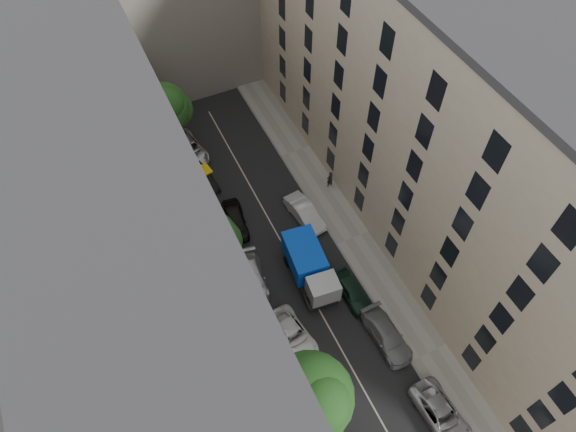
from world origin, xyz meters
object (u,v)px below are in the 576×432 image
car_left_4 (235,220)px  tree_far (166,109)px  car_right_1 (387,336)px  pedestrian (330,179)px  tarp_truck (309,266)px  car_right_3 (305,213)px  car_left_6 (189,148)px  tree_mid (208,245)px  car_right_0 (441,414)px  car_right_2 (352,291)px  tree_near (312,398)px  lamp_post (298,370)px  car_left_5 (204,178)px  car_left_3 (252,277)px  car_left_2 (293,334)px

car_left_4 → tree_far: 11.43m
car_right_1 → pedestrian: pedestrian is taller
tarp_truck → car_right_3: 5.78m
tarp_truck → car_right_3: tarp_truck is taller
car_left_6 → tree_mid: 15.75m
car_left_4 → car_right_3: size_ratio=0.97×
car_right_0 → tree_mid: tree_mid is taller
car_left_6 → tree_far: 4.88m
car_right_2 → tree_near: bearing=-137.8°
car_left_4 → pedestrian: (9.20, 0.43, 0.28)m
tarp_truck → lamp_post: 9.50m
car_right_2 → lamp_post: (-7.00, -4.85, 3.41)m
car_right_2 → lamp_post: 9.18m
car_left_5 → car_right_3: bearing=-58.9°
tree_mid → tree_far: size_ratio=1.11×
car_left_3 → tree_mid: tree_mid is taller
car_left_5 → lamp_post: 20.75m
car_right_0 → tree_mid: bearing=120.1°
car_left_2 → car_left_3: 5.66m
car_right_3 → tree_mid: size_ratio=0.52×
car_left_5 → tree_mid: tree_mid is taller
car_left_3 → car_right_0: car_left_3 is taller
tarp_truck → car_right_3: size_ratio=1.40×
car_left_2 → tree_mid: tree_mid is taller
car_left_3 → car_right_2: bearing=-25.2°
tree_near → lamp_post: size_ratio=1.33×
car_left_4 → car_left_6: bearing=103.5°
tarp_truck → tree_far: bearing=113.2°
car_left_5 → car_right_0: (7.20, -26.00, 0.05)m
car_right_1 → lamp_post: size_ratio=0.75×
car_right_0 → car_right_3: bearing=89.8°
tarp_truck → car_left_2: tarp_truck is taller
car_left_5 → car_right_2: 16.86m
car_left_6 → car_right_1: 24.79m
car_left_6 → pedestrian: bearing=-52.1°
car_left_4 → lamp_post: (-1.40, -14.85, 3.36)m
car_right_2 → car_left_3: bearing=143.2°
car_left_6 → car_right_1: (6.87, -23.82, -0.01)m
car_left_3 → pedestrian: bearing=40.3°
tarp_truck → car_left_6: tarp_truck is taller
car_right_1 → car_right_3: (-0.45, 12.40, 0.04)m
tree_near → tree_mid: bearing=98.4°
car_right_0 → pedestrian: (2.80, 20.83, 0.34)m
car_left_5 → pedestrian: (10.00, -5.17, 0.39)m
tree_near → car_right_2: bearing=44.5°
car_left_6 → tree_near: (-0.90, -26.81, 5.10)m
car_left_2 → lamp_post: lamp_post is taller
car_left_2 → tree_near: bearing=-113.5°
car_left_6 → car_right_0: size_ratio=1.04×
car_left_5 → car_left_6: size_ratio=0.76×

